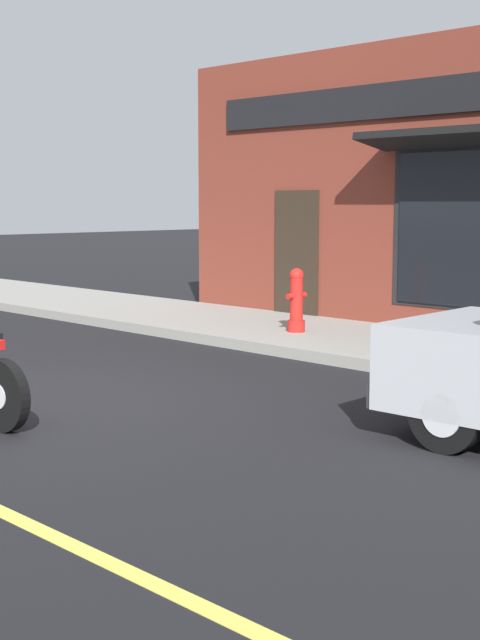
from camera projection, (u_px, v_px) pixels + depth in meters
The scene contains 4 objects.
ground_plane at pixel (40, 404), 8.50m from camera, with size 80.00×80.00×0.00m, color black.
sidewalk_curb at pixel (202, 320), 13.98m from camera, with size 2.60×22.00×0.14m, color gray.
storefront_building at pixel (468, 188), 12.16m from camera, with size 1.25×10.35×4.20m.
fire_hydrant at pixel (296, 301), 12.22m from camera, with size 0.36×0.24×0.88m.
Camera 1 is at (-4.51, -7.25, 1.92)m, focal length 50.00 mm.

